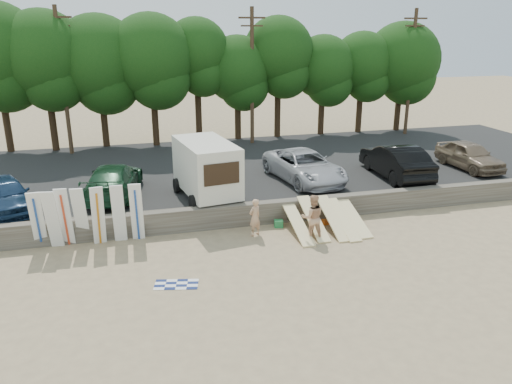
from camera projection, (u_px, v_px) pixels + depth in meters
ground at (303, 248)px, 20.09m from camera, size 120.00×120.00×0.00m
seawall at (281, 211)px, 22.68m from camera, size 44.00×0.50×1.00m
parking_lot at (243, 170)px, 29.61m from camera, size 44.00×14.50×0.70m
treeline at (192, 58)px, 33.65m from camera, size 33.85×6.38×9.35m
utility_poles at (252, 74)px, 33.53m from camera, size 25.80×0.26×9.00m
box_trailer at (206, 167)px, 23.33m from camera, size 2.95×4.54×2.72m
car_0 at (5, 195)px, 21.86m from camera, size 3.54×4.86×1.54m
car_1 at (114, 180)px, 23.84m from camera, size 3.08×5.69×1.57m
car_2 at (304, 166)px, 26.21m from camera, size 3.49×6.05×1.59m
car_3 at (396, 161)px, 26.82m from camera, size 2.16×5.54×1.80m
car_4 at (469, 155)px, 28.46m from camera, size 1.96×4.60×1.55m
surfboard_upright_0 at (37, 220)px, 19.55m from camera, size 0.54×0.80×2.52m
surfboard_upright_1 at (52, 220)px, 19.56m from camera, size 0.59×0.76×2.54m
surfboard_upright_2 at (65, 217)px, 19.79m from camera, size 0.54×0.63×2.56m
surfboard_upright_3 at (81, 216)px, 20.01m from camera, size 0.57×0.80×2.52m
surfboard_upright_4 at (98, 216)px, 19.94m from camera, size 0.57×0.62×2.56m
surfboard_upright_5 at (119, 214)px, 20.17m from camera, size 0.52×0.58×2.56m
surfboard_upright_6 at (137, 212)px, 20.34m from camera, size 0.54×0.59×2.56m
surfboard_low_0 at (298, 224)px, 21.31m from camera, size 0.56×2.90×0.91m
surfboard_low_1 at (313, 218)px, 21.62m from camera, size 0.56×2.82×1.14m
surfboard_low_2 at (333, 218)px, 21.69m from camera, size 0.56×2.83×1.13m
surfboard_low_3 at (343, 219)px, 21.73m from camera, size 0.56×2.87×1.00m
surfboard_low_4 at (353, 217)px, 22.08m from camera, size 0.56×2.89×0.95m
beachgoer_a at (255, 217)px, 21.06m from camera, size 0.71×0.62×1.63m
beachgoer_b at (312, 217)px, 20.61m from camera, size 1.05×0.87×1.96m
cooler at (279, 224)px, 22.14m from camera, size 0.43×0.37×0.32m
gear_bag at (326, 222)px, 22.46m from camera, size 0.33×0.28×0.22m
beach_towel at (176, 284)px, 17.24m from camera, size 1.80×1.80×0.00m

